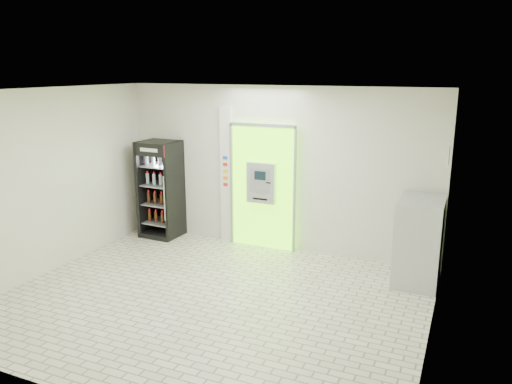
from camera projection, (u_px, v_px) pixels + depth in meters
The scene contains 7 objects.
ground at pixel (212, 300), 7.29m from camera, with size 6.00×6.00×0.00m, color beige.
room_shell at pixel (209, 177), 6.84m from camera, with size 6.00×6.00×6.00m.
atm_assembly at pixel (263, 186), 9.23m from camera, with size 1.30×0.24×2.33m.
pillar at pixel (227, 175), 9.53m from camera, with size 0.22×0.11×2.60m.
beverage_cooler at pixel (161, 191), 9.90m from camera, with size 0.75×0.70×1.92m.
steel_cabinet at pixel (419, 241), 7.78m from camera, with size 0.68×1.01×1.34m.
exit_sign at pixel (448, 156), 6.86m from camera, with size 0.02×0.22×0.26m.
Camera 1 is at (3.28, -5.87, 3.30)m, focal length 35.00 mm.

